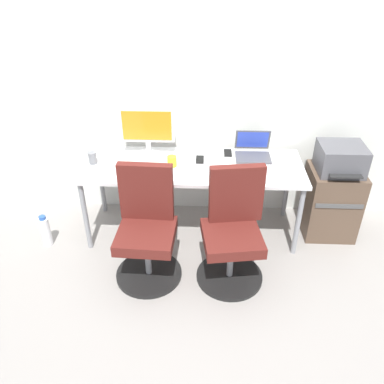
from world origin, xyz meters
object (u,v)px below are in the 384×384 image
(printer, at_px, (341,159))
(water_bottle_on_floor, at_px, (46,231))
(office_chair_right, at_px, (233,232))
(side_cabinet, at_px, (331,202))
(coffee_mug, at_px, (172,161))
(open_laptop, at_px, (253,150))
(desktop_monitor, at_px, (147,128))
(office_chair_left, at_px, (147,230))

(printer, relative_size, water_bottle_on_floor, 1.29)
(office_chair_right, relative_size, side_cabinet, 1.44)
(printer, relative_size, coffee_mug, 4.35)
(water_bottle_on_floor, bearing_deg, open_laptop, 14.25)
(office_chair_right, bearing_deg, open_laptop, 75.64)
(office_chair_right, xyz_separation_m, water_bottle_on_floor, (-1.65, 0.30, -0.28))
(desktop_monitor, height_order, open_laptop, desktop_monitor)
(office_chair_right, distance_m, open_laptop, 0.86)
(open_laptop, bearing_deg, side_cabinet, -11.99)
(printer, xyz_separation_m, water_bottle_on_floor, (-2.57, -0.31, -0.63))
(office_chair_right, height_order, open_laptop, office_chair_right)
(open_laptop, bearing_deg, printer, -12.06)
(coffee_mug, bearing_deg, open_laptop, 17.92)
(desktop_monitor, bearing_deg, coffee_mug, -44.46)
(office_chair_right, height_order, water_bottle_on_floor, office_chair_right)
(side_cabinet, relative_size, open_laptop, 2.10)
(water_bottle_on_floor, distance_m, coffee_mug, 1.31)
(printer, xyz_separation_m, desktop_monitor, (-1.67, 0.16, 0.18))
(printer, height_order, water_bottle_on_floor, printer)
(office_chair_right, xyz_separation_m, desktop_monitor, (-0.74, 0.76, 0.53))
(side_cabinet, distance_m, printer, 0.45)
(office_chair_right, bearing_deg, printer, 33.13)
(open_laptop, bearing_deg, desktop_monitor, -179.93)
(side_cabinet, xyz_separation_m, water_bottle_on_floor, (-2.57, -0.31, -0.18))
(office_chair_left, xyz_separation_m, office_chair_right, (0.67, -0.00, 0.00))
(office_chair_left, distance_m, office_chair_right, 0.67)
(office_chair_left, relative_size, side_cabinet, 1.44)
(side_cabinet, bearing_deg, coffee_mug, -177.09)
(open_laptop, relative_size, coffee_mug, 3.37)
(office_chair_right, distance_m, side_cabinet, 1.11)
(side_cabinet, bearing_deg, water_bottle_on_floor, -173.10)
(office_chair_left, xyz_separation_m, printer, (1.60, 0.61, 0.35))
(side_cabinet, height_order, desktop_monitor, desktop_monitor)
(office_chair_left, xyz_separation_m, side_cabinet, (1.60, 0.61, -0.10))
(office_chair_left, distance_m, side_cabinet, 1.72)
(printer, distance_m, water_bottle_on_floor, 2.67)
(office_chair_left, distance_m, desktop_monitor, 0.93)
(printer, bearing_deg, coffee_mug, -177.13)
(desktop_monitor, distance_m, open_laptop, 0.96)
(desktop_monitor, distance_m, coffee_mug, 0.38)
(open_laptop, bearing_deg, water_bottle_on_floor, -165.75)
(office_chair_right, xyz_separation_m, side_cabinet, (0.93, 0.61, -0.10))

